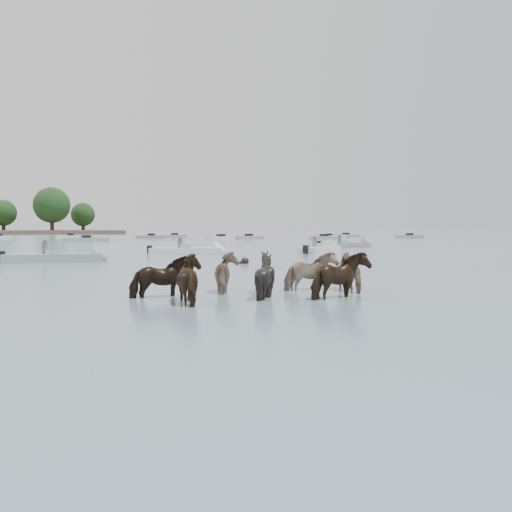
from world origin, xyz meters
name	(u,v)px	position (x,y,z in m)	size (l,w,h in m)	color
ground	(270,308)	(0.00, 0.00, 0.00)	(400.00, 400.00, 0.00)	slate
pony_herd	(266,278)	(0.78, 2.42, 0.49)	(7.82, 4.15, 1.57)	black
swimming_pony	(244,262)	(4.41, 16.19, 0.10)	(0.72, 0.44, 0.44)	black
motorboat_b	(67,258)	(-4.70, 20.97, 0.22)	(5.95, 1.60, 1.92)	gray
motorboat_c	(197,251)	(4.18, 26.93, 0.23)	(5.85, 2.87, 1.92)	silver
motorboat_d	(324,250)	(14.10, 26.53, 0.23)	(4.76, 4.20, 1.92)	silver
motorboat_e	(351,245)	(21.10, 35.24, 0.23)	(5.68, 2.01, 1.92)	gray
distant_flotilla	(100,238)	(0.18, 74.57, 0.26)	(106.16, 25.22, 0.93)	gray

